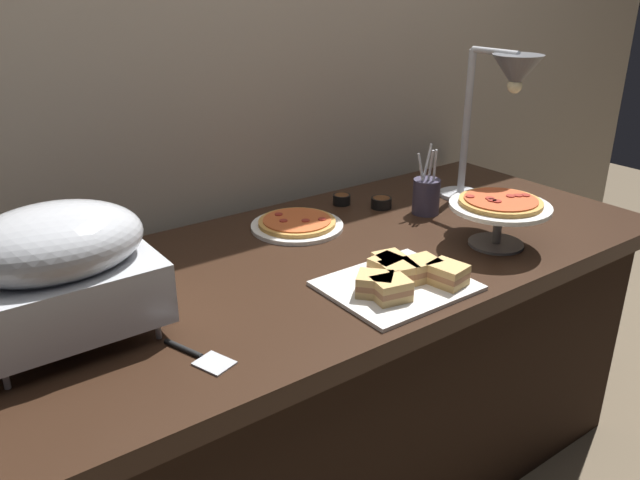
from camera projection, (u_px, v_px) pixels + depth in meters
name	position (u px, v px, depth m)	size (l,w,h in m)	color
ground_plane	(335.00, 471.00, 2.00)	(8.00, 8.00, 0.00)	brown
back_wall	(238.00, 65.00, 1.91)	(4.40, 0.04, 2.40)	tan
buffet_table	(336.00, 369.00, 1.85)	(1.90, 0.84, 0.76)	black
chafing_dish	(59.00, 267.00, 1.25)	(0.36, 0.28, 0.29)	#B7BABF
heat_lamp	(506.00, 88.00, 1.89)	(0.15, 0.32, 0.49)	#B7BABF
pizza_plate_front	(297.00, 224.00, 1.86)	(0.27, 0.27, 0.03)	white
pizza_plate_center	(500.00, 209.00, 1.71)	(0.27, 0.27, 0.14)	#595B60
sandwich_platter	(401.00, 278.00, 1.50)	(0.33, 0.28, 0.06)	white
sauce_cup_near	(381.00, 202.00, 2.02)	(0.07, 0.07, 0.03)	black
sauce_cup_far	(342.00, 199.00, 2.05)	(0.06, 0.06, 0.03)	black
utensil_holder	(426.00, 195.00, 1.96)	(0.08, 0.08, 0.22)	#383347
serving_spatula	(199.00, 356.00, 1.24)	(0.09, 0.17, 0.01)	#B7BABF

